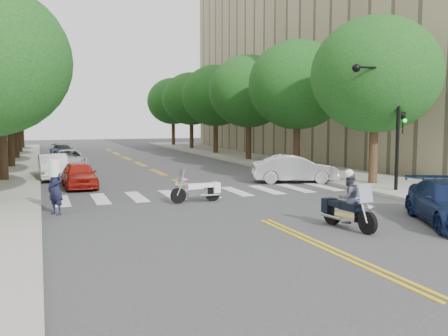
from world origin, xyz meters
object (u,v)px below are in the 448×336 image
officer_standing (56,188)px  convertible (295,169)px  motorcycle_police (347,202)px  motorcycle_parked (200,190)px

officer_standing → convertible: (12.19, 5.01, -0.20)m
motorcycle_police → motorcycle_parked: bearing=-73.6°
motorcycle_police → officer_standing: bearing=-40.5°
convertible → motorcycle_parked: bearing=141.2°
officer_standing → convertible: bearing=75.2°
motorcycle_police → officer_standing: size_ratio=1.20×
motorcycle_police → motorcycle_parked: size_ratio=1.06×
motorcycle_parked → convertible: (6.60, 4.19, 0.26)m
officer_standing → motorcycle_parked: bearing=61.3°
motorcycle_parked → motorcycle_police: bearing=-160.7°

